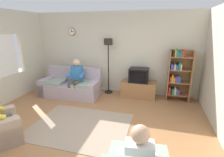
{
  "coord_description": "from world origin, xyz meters",
  "views": [
    {
      "loc": [
        1.51,
        -3.04,
        2.17
      ],
      "look_at": [
        0.38,
        1.03,
        0.92
      ],
      "focal_mm": 27.44,
      "sensor_mm": 36.0,
      "label": 1
    }
  ],
  "objects_px": {
    "couch": "(71,86)",
    "tv_stand": "(138,89)",
    "person_on_couch": "(76,77)",
    "bookshelf": "(178,75)",
    "tv": "(139,75)",
    "floor_lamp": "(108,51)"
  },
  "relations": [
    {
      "from": "tv",
      "to": "floor_lamp",
      "type": "relative_size",
      "value": 0.32
    },
    {
      "from": "tv",
      "to": "floor_lamp",
      "type": "height_order",
      "value": "floor_lamp"
    },
    {
      "from": "tv",
      "to": "person_on_couch",
      "type": "distance_m",
      "value": 2.0
    },
    {
      "from": "tv",
      "to": "bookshelf",
      "type": "bearing_deg",
      "value": 4.44
    },
    {
      "from": "tv_stand",
      "to": "bookshelf",
      "type": "height_order",
      "value": "bookshelf"
    },
    {
      "from": "couch",
      "to": "tv",
      "type": "height_order",
      "value": "tv"
    },
    {
      "from": "floor_lamp",
      "to": "person_on_couch",
      "type": "bearing_deg",
      "value": -141.35
    },
    {
      "from": "couch",
      "to": "tv",
      "type": "distance_m",
      "value": 2.25
    },
    {
      "from": "tv",
      "to": "bookshelf",
      "type": "distance_m",
      "value": 1.17
    },
    {
      "from": "tv_stand",
      "to": "bookshelf",
      "type": "distance_m",
      "value": 1.29
    },
    {
      "from": "couch",
      "to": "person_on_couch",
      "type": "relative_size",
      "value": 1.55
    },
    {
      "from": "person_on_couch",
      "to": "couch",
      "type": "bearing_deg",
      "value": 156.2
    },
    {
      "from": "tv_stand",
      "to": "bookshelf",
      "type": "relative_size",
      "value": 0.69
    },
    {
      "from": "couch",
      "to": "tv",
      "type": "bearing_deg",
      "value": 12.04
    },
    {
      "from": "bookshelf",
      "to": "floor_lamp",
      "type": "distance_m",
      "value": 2.3
    },
    {
      "from": "tv_stand",
      "to": "person_on_couch",
      "type": "bearing_deg",
      "value": -162.7
    },
    {
      "from": "tv_stand",
      "to": "person_on_couch",
      "type": "xyz_separation_m",
      "value": [
        -1.91,
        -0.6,
        0.44
      ]
    },
    {
      "from": "couch",
      "to": "tv_stand",
      "type": "bearing_deg",
      "value": 12.66
    },
    {
      "from": "bookshelf",
      "to": "person_on_couch",
      "type": "bearing_deg",
      "value": -167.86
    },
    {
      "from": "floor_lamp",
      "to": "tv",
      "type": "bearing_deg",
      "value": -6.73
    },
    {
      "from": "bookshelf",
      "to": "person_on_couch",
      "type": "height_order",
      "value": "bookshelf"
    },
    {
      "from": "tv",
      "to": "floor_lamp",
      "type": "distance_m",
      "value": 1.27
    }
  ]
}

